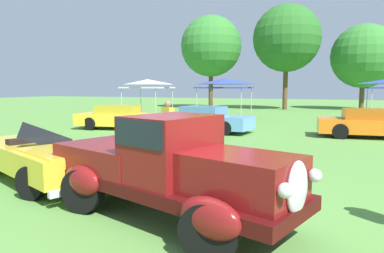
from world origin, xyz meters
name	(u,v)px	position (x,y,z in m)	size (l,w,h in m)	color
ground_plane	(195,221)	(0.00, 0.00, 0.00)	(120.00, 120.00, 0.00)	#568C3D
feature_pickup_truck	(168,166)	(-0.45, -0.04, 0.87)	(4.76, 2.84, 1.70)	#400B0B
neighbor_convertible	(44,156)	(-4.12, 1.06, 0.58)	(4.70, 3.24, 1.40)	yellow
show_car_yellow	(120,117)	(-8.08, 10.23, 0.60)	(4.69, 2.44, 1.22)	yellow
show_car_skyblue	(206,119)	(-3.66, 10.82, 0.60)	(4.52, 2.21, 1.22)	#669EDB
show_car_orange	(370,124)	(3.49, 11.49, 0.60)	(4.40, 2.05, 1.22)	orange
spectator_between_cars	(168,124)	(-3.17, 5.62, 0.91)	(0.46, 0.37, 1.69)	#9E998E
canopy_tent_left_field	(147,83)	(-10.80, 18.02, 2.42)	(3.08, 3.08, 2.71)	#B7B7BC
canopy_tent_center_field	(225,83)	(-4.88, 18.15, 2.42)	(3.32, 3.32, 2.71)	#B7B7BC
treeline_far_left	(211,46)	(-9.61, 29.05, 6.20)	(6.07, 6.07, 9.25)	brown
treeline_mid_left	(287,38)	(-2.31, 29.54, 6.67)	(6.28, 6.28, 9.82)	brown
treeline_center	(364,56)	(4.48, 31.98, 5.01)	(5.95, 5.95, 8.00)	brown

